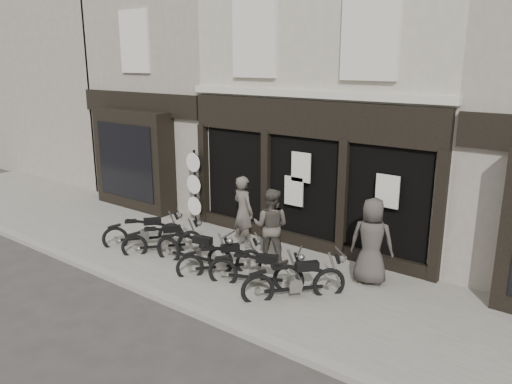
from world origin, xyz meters
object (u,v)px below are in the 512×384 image
Objects in this scene: motorcycle_2 at (195,253)px; motorcycle_4 at (257,273)px; motorcycle_5 at (295,284)px; man_left at (243,211)px; man_right at (372,241)px; man_centre at (271,226)px; advert_sign_post at (195,190)px; motorcycle_0 at (144,234)px; motorcycle_1 at (164,242)px; motorcycle_3 at (221,262)px.

motorcycle_4 is (1.87, -0.01, -0.01)m from motorcycle_2.
motorcycle_5 is 3.22m from man_left.
man_left is 0.98× the size of man_right.
man_centre is 0.96× the size of man_right.
motorcycle_2 is 3.21m from advert_sign_post.
motorcycle_5 is at bearing -51.87° from motorcycle_0.
motorcycle_1 is 1.02× the size of motorcycle_3.
man_left reaches higher than motorcycle_0.
motorcycle_3 is 1.92m from man_left.
motorcycle_3 is (0.83, 0.01, -0.03)m from motorcycle_2.
motorcycle_4 is at bearing -52.87° from motorcycle_0.
motorcycle_5 is 1.00× the size of man_centre.
motorcycle_2 is 1.28× the size of motorcycle_3.
motorcycle_2 is 1.87m from motorcycle_4.
motorcycle_1 is at bearing -54.79° from motorcycle_0.
motorcycle_4 is at bearing -52.37° from motorcycle_3.
motorcycle_3 is 0.92× the size of motorcycle_5.
advert_sign_post is at bearing 44.77° from motorcycle_0.
motorcycle_4 reaches higher than motorcycle_0.
motorcycle_2 reaches higher than motorcycle_0.
man_right reaches higher than motorcycle_5.
motorcycle_4 is at bearing 148.78° from man_left.
motorcycle_0 is 1.05× the size of motorcycle_3.
motorcycle_5 is at bearing -21.50° from advert_sign_post.
advert_sign_post is (-5.92, 0.62, 0.06)m from man_right.
man_left is at bearing -14.89° from motorcycle_0.
motorcycle_5 reaches higher than motorcycle_0.
motorcycle_4 is (1.05, -0.02, 0.03)m from motorcycle_3.
man_right reaches higher than motorcycle_4.
motorcycle_4 is 2.50m from man_left.
motorcycle_2 is at bearing 131.47° from motorcycle_5.
man_centre is (-0.52, 1.23, 0.63)m from motorcycle_4.
motorcycle_5 is 0.97× the size of man_left.
man_centre is at bearing -26.31° from motorcycle_1.
motorcycle_3 is 0.89× the size of man_left.
man_left is at bearing -15.67° from man_right.
motorcycle_4 is at bearing 133.59° from motorcycle_5.
motorcycle_5 is at bearing 45.61° from man_right.
motorcycle_1 is 0.93× the size of man_centre.
man_left is (2.12, 1.53, 0.66)m from motorcycle_0.
man_right is (2.91, 1.61, 0.70)m from motorcycle_3.
motorcycle_5 reaches higher than motorcycle_3.
motorcycle_1 is at bearing 130.17° from motorcycle_5.
advert_sign_post reaches higher than motorcycle_1.
man_centre reaches higher than motorcycle_1.
motorcycle_0 is at bearing -0.43° from man_right.
advert_sign_post reaches higher than motorcycle_2.
motorcycle_3 is 2.01m from motorcycle_5.
motorcycle_4 is 0.97m from motorcycle_5.
motorcycle_4 is at bearing 26.33° from man_right.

